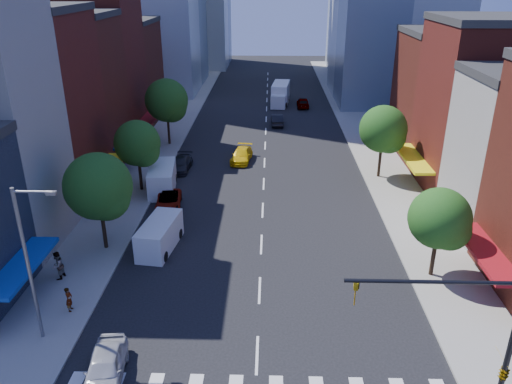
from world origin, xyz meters
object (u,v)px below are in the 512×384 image
Objects in this scene: taxi at (242,155)px; traffic_car_far at (303,103)px; cargo_van_far at (162,179)px; parked_car_rear at (181,164)px; parked_car_front at (105,368)px; parked_car_second at (166,224)px; box_truck at (280,94)px; cargo_van_near at (159,236)px; pedestrian_far at (57,266)px; parked_car_third at (169,201)px; traffic_car_oncoming at (277,120)px; pedestrian_near at (69,299)px.

traffic_car_far is at bearing 78.93° from taxi.
cargo_van_far is 10.96m from taxi.
parked_car_rear is 0.96× the size of taxi.
parked_car_front reaches higher than parked_car_second.
parked_car_second is 0.50× the size of box_truck.
cargo_van_near is at bearing 73.84° from traffic_car_far.
cargo_van_near reaches higher than pedestrian_far.
cargo_van_far is at bearing 108.45° from parked_car_second.
parked_car_third is 1.04× the size of traffic_car_oncoming.
taxi is (6.16, 2.86, 0.03)m from parked_car_rear.
box_truck is at bearing -31.37° from traffic_car_far.
parked_car_second is 43.34m from traffic_car_far.
cargo_van_near is 0.91× the size of cargo_van_far.
parked_car_rear is (-1.17, 29.59, -0.10)m from parked_car_front.
parked_car_rear is at bearing 63.06° from traffic_car_far.
parked_car_rear is 1.04× the size of traffic_car_far.
cargo_van_far is at bearing -96.15° from parked_car_rear.
cargo_van_near reaches higher than taxi.
cargo_van_far is 36.43m from traffic_car_far.
traffic_car_oncoming is at bearing 172.12° from pedestrian_far.
parked_car_second is 2.06× the size of pedestrian_far.
pedestrian_far is at bearing -100.78° from box_truck.
taxi is (5.70, 12.15, 0.06)m from parked_car_third.
taxi is 1.09× the size of traffic_car_oncoming.
parked_car_rear is 31.63m from box_truck.
parked_car_front is 0.77× the size of cargo_van_far.
parked_car_second is 44.51m from box_truck.
cargo_van_far is 37.16m from box_truck.
box_truck is at bearing 86.06° from cargo_van_near.
cargo_van_near reaches higher than parked_car_second.
pedestrian_near is at bearing -100.96° from taxi.
cargo_van_near is (0.69, -7.18, 0.44)m from parked_car_third.
cargo_van_far is at bearing -122.48° from taxi.
parked_car_second is 9.15m from pedestrian_far.
pedestrian_near is (-13.45, -53.92, -0.58)m from box_truck.
parked_car_rear is at bearing 75.06° from cargo_van_far.
box_truck is 52.85m from pedestrian_far.
pedestrian_far is (-3.85, -15.23, -0.06)m from cargo_van_far.
traffic_car_far is 4.14m from box_truck.
traffic_car_far is at bearing 64.75° from parked_car_rear.
parked_car_rear is at bearing 101.86° from cargo_van_near.
cargo_van_far reaches higher than taxi.
pedestrian_near reaches higher than parked_car_front.
parked_car_front is at bearing -82.06° from cargo_van_near.
taxi is at bearing 168.72° from pedestrian_far.
parked_car_third is 0.96× the size of taxi.
box_truck reaches higher than pedestrian_near.
cargo_van_near is 1.11× the size of taxi.
parked_car_front is at bearing 77.51° from traffic_car_far.
pedestrian_near is at bearing 44.03° from pedestrian_far.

